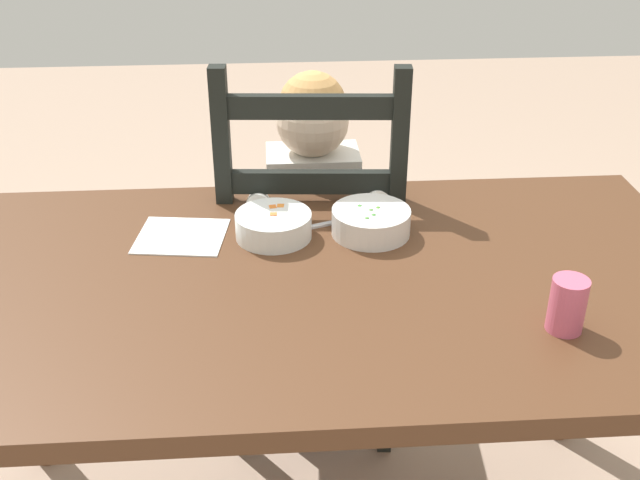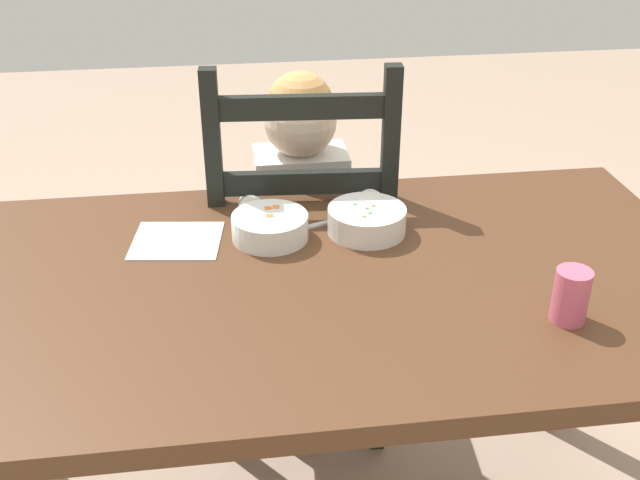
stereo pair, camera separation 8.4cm
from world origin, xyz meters
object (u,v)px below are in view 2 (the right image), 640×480
object	(u,v)px
dining_table	(317,320)
dining_chair	(302,266)
drinking_cup	(571,296)
bowl_of_peas	(367,220)
bowl_of_carrots	(270,226)
spoon	(298,229)
child_figure	(303,209)

from	to	relation	value
dining_table	dining_chair	distance (m)	0.48
dining_chair	drinking_cup	bearing A→B (deg)	-59.72
dining_table	bowl_of_peas	size ratio (longest dim) A/B	9.46
bowl_of_carrots	spoon	size ratio (longest dim) A/B	1.14
bowl_of_peas	spoon	distance (m)	0.14
dining_table	spoon	size ratio (longest dim) A/B	11.16
bowl_of_carrots	drinking_cup	distance (m)	0.59
child_figure	bowl_of_peas	world-z (taller)	child_figure
child_figure	dining_chair	bearing A→B (deg)	135.77
dining_chair	child_figure	bearing A→B (deg)	-44.23
dining_table	child_figure	world-z (taller)	child_figure
dining_chair	spoon	bearing A→B (deg)	-97.70
bowl_of_carrots	drinking_cup	size ratio (longest dim) A/B	1.61
dining_table	drinking_cup	size ratio (longest dim) A/B	15.86
dining_chair	bowl_of_carrots	bearing A→B (deg)	-107.77
drinking_cup	bowl_of_carrots	bearing A→B (deg)	143.18
child_figure	drinking_cup	size ratio (longest dim) A/B	10.24
dining_chair	spoon	size ratio (longest dim) A/B	7.64
bowl_of_carrots	spoon	distance (m)	0.07
child_figure	bowl_of_carrots	xyz separation A→B (m)	(-0.10, -0.29, 0.11)
drinking_cup	bowl_of_peas	bearing A→B (deg)	127.97
bowl_of_peas	drinking_cup	world-z (taller)	drinking_cup
drinking_cup	spoon	bearing A→B (deg)	137.71
dining_chair	child_figure	distance (m)	0.16
child_figure	dining_table	bearing A→B (deg)	-93.21
dining_chair	bowl_of_peas	xyz separation A→B (m)	(0.10, -0.30, 0.27)
drinking_cup	dining_chair	bearing A→B (deg)	120.28
dining_table	drinking_cup	world-z (taller)	drinking_cup
bowl_of_carrots	dining_table	bearing A→B (deg)	-65.29
bowl_of_carrots	bowl_of_peas	bearing A→B (deg)	-0.03
spoon	drinking_cup	size ratio (longest dim) A/B	1.42
child_figure	bowl_of_peas	size ratio (longest dim) A/B	6.11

